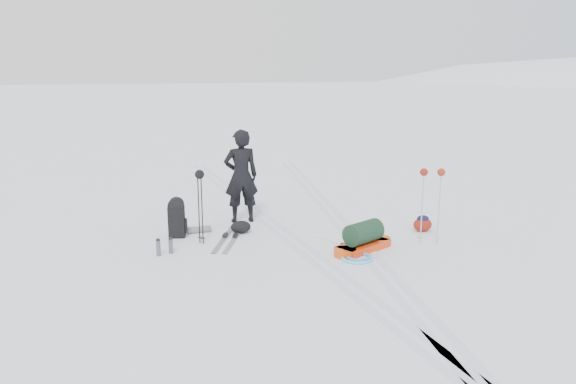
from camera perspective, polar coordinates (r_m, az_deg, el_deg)
name	(u,v)px	position (r m, az deg, el deg)	size (l,w,h in m)	color
ground	(300,247)	(10.31, 1.26, -5.60)	(200.00, 200.00, 0.00)	white
ski_tracks	(316,231)	(11.29, 2.87, -3.96)	(3.38, 17.97, 0.01)	silver
skier	(241,176)	(11.77, -4.79, 1.62)	(0.72, 0.47, 1.97)	black
pulk_sled	(363,239)	(10.17, 7.65, -4.78)	(1.41, 0.97, 0.53)	red
expedition_rucksack	(179,219)	(11.02, -10.97, -2.67)	(0.86, 0.39, 0.78)	black
ski_poles_black	(200,183)	(10.36, -8.96, 0.87)	(0.17, 0.17, 1.39)	black
ski_poles_silver	(432,181)	(10.53, 14.43, 1.10)	(0.44, 0.24, 1.43)	silver
touring_skis_grey	(230,237)	(10.91, -5.88, -4.54)	(1.03, 1.94, 0.07)	#9C9FA5
touring_skis_white	(348,245)	(10.41, 6.11, -5.42)	(0.89, 1.64, 0.06)	silver
rope_coil	(357,258)	(9.73, 7.06, -6.62)	(0.72, 0.72, 0.07)	#5FC8E7
small_daypack	(423,224)	(11.53, 13.52, -3.14)	(0.47, 0.42, 0.33)	maroon
thermos_pair	(164,247)	(10.10, -12.45, -5.43)	(0.32, 0.18, 0.31)	#5C5E64
stuff_sack	(241,227)	(11.14, -4.82, -3.57)	(0.41, 0.32, 0.25)	black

